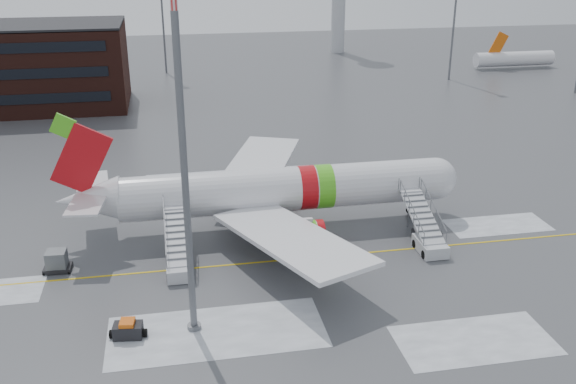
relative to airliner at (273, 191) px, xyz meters
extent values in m
plane|color=#494C4F|center=(-0.32, -5.46, -3.42)|extent=(260.00, 260.00, 0.00)
cylinder|color=silver|center=(0.95, 0.00, 0.08)|extent=(28.00, 3.80, 3.80)
sphere|color=silver|center=(14.95, 0.00, 0.08)|extent=(3.80, 3.80, 3.80)
cube|color=black|center=(16.00, 0.00, 0.58)|extent=(1.09, 1.60, 0.97)
cone|color=silver|center=(-15.45, 0.00, 0.33)|extent=(5.20, 3.72, 3.72)
cube|color=#B50D14|center=(-15.55, 0.00, 3.88)|extent=(5.27, 0.30, 6.09)
cube|color=#4FC01E|center=(-16.65, 0.00, 6.68)|extent=(2.16, 0.26, 2.16)
cube|color=silver|center=(-15.25, 2.60, 0.98)|extent=(3.07, 4.85, 0.18)
cube|color=silver|center=(-15.25, -2.60, 0.98)|extent=(3.07, 4.85, 0.18)
cube|color=silver|center=(-0.05, 8.50, -0.52)|extent=(10.72, 15.97, 1.13)
cube|color=silver|center=(-0.05, -8.50, -0.52)|extent=(10.72, 15.97, 1.13)
cylinder|color=silver|center=(1.45, 5.20, -1.87)|extent=(3.40, 2.10, 2.10)
cylinder|color=silver|center=(1.45, -5.20, -1.87)|extent=(3.40, 2.10, 2.10)
cylinder|color=#595B60|center=(12.95, 0.00, -2.52)|extent=(0.20, 0.20, 1.80)
cylinder|color=black|center=(12.95, 0.00, -2.97)|extent=(0.90, 0.56, 0.90)
cylinder|color=black|center=(0.45, 2.40, -2.97)|extent=(0.90, 0.56, 0.90)
cylinder|color=black|center=(0.45, -2.40, -2.97)|extent=(0.90, 0.56, 0.90)
cube|color=#B8BBC0|center=(11.69, -7.30, -2.87)|extent=(2.00, 3.20, 1.00)
cube|color=#B8BBC0|center=(11.69, -5.20, -1.19)|extent=(1.90, 5.87, 2.52)
cube|color=#B8BBC0|center=(11.69, -1.90, -0.02)|extent=(1.90, 1.40, 0.15)
cylinder|color=#595B60|center=(11.69, -2.30, -1.72)|extent=(0.16, 0.16, 3.40)
cylinder|color=black|center=(10.79, -8.30, -3.07)|extent=(0.25, 0.70, 0.70)
cylinder|color=black|center=(12.59, -6.30, -3.07)|extent=(0.25, 0.70, 0.70)
cube|color=#B4B6BC|center=(-8.39, -7.30, -2.87)|extent=(2.00, 3.20, 1.00)
cube|color=#B4B6BC|center=(-8.39, -5.20, -1.19)|extent=(1.90, 5.87, 2.52)
cube|color=#B4B6BC|center=(-8.39, -1.90, -0.02)|extent=(1.90, 1.40, 0.15)
cylinder|color=#595B60|center=(-8.39, -2.30, -1.72)|extent=(0.16, 0.16, 3.40)
cylinder|color=black|center=(-9.29, -8.30, -3.07)|extent=(0.25, 0.70, 0.70)
cylinder|color=black|center=(-7.49, -6.30, -3.07)|extent=(0.25, 0.70, 0.70)
cube|color=black|center=(12.41, -4.90, -3.03)|extent=(2.64, 1.75, 0.61)
cube|color=white|center=(11.99, -4.82, -2.42)|extent=(1.43, 1.43, 0.78)
cube|color=black|center=(11.99, -4.82, -2.11)|extent=(1.24, 1.31, 0.13)
cylinder|color=black|center=(11.44, -5.33, -3.11)|extent=(0.37, 0.65, 0.61)
cylinder|color=black|center=(13.15, -5.67, -3.11)|extent=(0.37, 0.65, 0.61)
cylinder|color=black|center=(11.68, -4.13, -3.11)|extent=(0.37, 0.65, 0.61)
cylinder|color=black|center=(13.39, -4.47, -3.11)|extent=(0.37, 0.65, 0.61)
cube|color=black|center=(-17.61, -4.90, -3.19)|extent=(2.10, 1.57, 0.32)
cube|color=#55595C|center=(-17.61, -4.90, -2.45)|extent=(1.54, 1.45, 1.38)
cylinder|color=black|center=(-18.53, -5.55, -3.28)|extent=(0.18, 0.28, 0.28)
cylinder|color=black|center=(-16.68, -4.25, -3.28)|extent=(0.18, 0.28, 0.28)
cube|color=black|center=(-11.93, -14.97, -2.92)|extent=(1.94, 1.31, 0.91)
cube|color=#D2540C|center=(-11.93, -14.97, -2.37)|extent=(1.03, 1.11, 0.36)
cylinder|color=black|center=(-12.66, -14.97, -3.15)|extent=(0.97, 0.65, 0.55)
cylinder|color=black|center=(-11.20, -14.97, -3.15)|extent=(0.97, 0.65, 0.55)
cylinder|color=#595B60|center=(-7.74, -14.77, 6.67)|extent=(0.44, 0.44, 20.17)
cylinder|color=#595B60|center=(-7.74, -14.77, -3.27)|extent=(0.90, 0.90, 0.30)
cylinder|color=#595B60|center=(41.68, 56.54, 6.18)|extent=(0.36, 0.36, 19.20)
cylinder|color=#595B60|center=(-8.32, 72.54, 6.18)|extent=(0.36, 0.36, 19.20)
camera|label=1|loc=(-8.40, -51.00, 20.39)|focal=40.00mm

